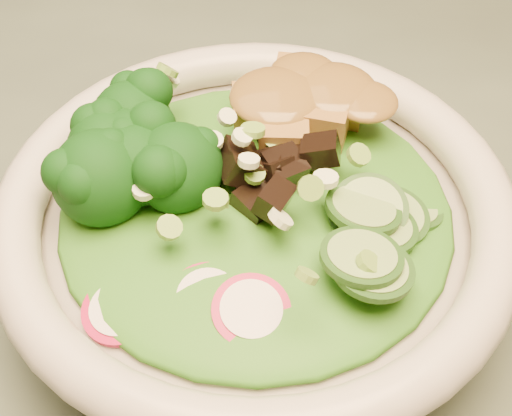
{
  "coord_description": "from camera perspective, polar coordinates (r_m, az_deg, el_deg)",
  "views": [
    {
      "loc": [
        0.08,
        -0.35,
        1.12
      ],
      "look_at": [
        0.08,
        -0.07,
        0.82
      ],
      "focal_mm": 50.0,
      "sensor_mm": 36.0,
      "label": 1
    }
  ],
  "objects": [
    {
      "name": "dining_table",
      "position": [
        0.6,
        -7.46,
        -6.97
      ],
      "size": [
        1.2,
        0.8,
        0.75
      ],
      "color": "black",
      "rests_on": "ground"
    },
    {
      "name": "salad_bowl",
      "position": [
        0.43,
        0.0,
        -1.93
      ],
      "size": [
        0.3,
        0.3,
        0.08
      ],
      "rotation": [
        0.0,
        0.0,
        0.09
      ],
      "color": "beige",
      "rests_on": "dining_table"
    },
    {
      "name": "lettuce_bed",
      "position": [
        0.41,
        0.0,
        0.09
      ],
      "size": [
        0.23,
        0.23,
        0.03
      ],
      "primitive_type": "ellipsoid",
      "color": "#2D6415",
      "rests_on": "salad_bowl"
    },
    {
      "name": "broccoli_florets",
      "position": [
        0.42,
        -9.04,
        4.21
      ],
      "size": [
        0.1,
        0.09,
        0.05
      ],
      "primitive_type": null,
      "rotation": [
        0.0,
        0.0,
        0.09
      ],
      "color": "black",
      "rests_on": "salad_bowl"
    },
    {
      "name": "radish_slices",
      "position": [
        0.37,
        -3.94,
        -7.51
      ],
      "size": [
        0.13,
        0.06,
        0.02
      ],
      "primitive_type": null,
      "rotation": [
        0.0,
        0.0,
        0.09
      ],
      "color": "#A80C3A",
      "rests_on": "salad_bowl"
    },
    {
      "name": "cucumber_slices",
      "position": [
        0.39,
        9.96,
        -1.61
      ],
      "size": [
        0.09,
        0.09,
        0.04
      ],
      "primitive_type": null,
      "rotation": [
        0.0,
        0.0,
        0.09
      ],
      "color": "#96C970",
      "rests_on": "salad_bowl"
    },
    {
      "name": "mushroom_heap",
      "position": [
        0.41,
        0.72,
        2.96
      ],
      "size": [
        0.09,
        0.09,
        0.05
      ],
      "primitive_type": null,
      "rotation": [
        0.0,
        0.0,
        0.09
      ],
      "color": "black",
      "rests_on": "salad_bowl"
    },
    {
      "name": "tofu_cubes",
      "position": [
        0.45,
        3.63,
        7.43
      ],
      "size": [
        0.11,
        0.08,
        0.04
      ],
      "primitive_type": null,
      "rotation": [
        0.0,
        0.0,
        0.09
      ],
      "color": "olive",
      "rests_on": "salad_bowl"
    },
    {
      "name": "peanut_sauce",
      "position": [
        0.44,
        3.72,
        8.88
      ],
      "size": [
        0.08,
        0.06,
        0.02
      ],
      "primitive_type": "ellipsoid",
      "color": "brown",
      "rests_on": "tofu_cubes"
    },
    {
      "name": "scallion_garnish",
      "position": [
        0.39,
        0.0,
        2.83
      ],
      "size": [
        0.22,
        0.22,
        0.03
      ],
      "primitive_type": null,
      "color": "#72A53A",
      "rests_on": "salad_bowl"
    }
  ]
}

